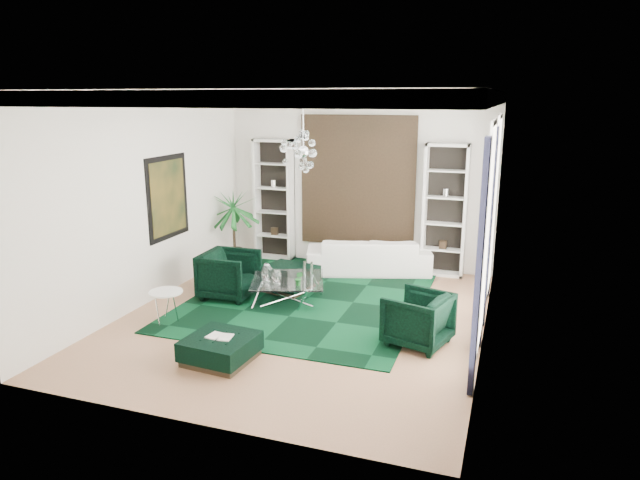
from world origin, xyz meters
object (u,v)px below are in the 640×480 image
at_px(sofa, 369,255).
at_px(coffee_table, 288,291).
at_px(ottoman_side, 287,279).
at_px(armchair_right, 418,319).
at_px(side_table, 167,307).
at_px(armchair_left, 229,275).
at_px(ottoman_front, 221,349).
at_px(palm, 234,218).

xyz_separation_m(sofa, coffee_table, (-0.96, -2.30, -0.16)).
bearing_deg(ottoman_side, sofa, 52.33).
bearing_deg(armchair_right, side_table, -67.32).
bearing_deg(side_table, sofa, 56.94).
bearing_deg(armchair_left, ottoman_side, -48.87).
bearing_deg(coffee_table, ottoman_side, 113.22).
distance_m(armchair_left, armchair_right, 3.87).
relative_size(ottoman_front, palm, 0.43).
bearing_deg(side_table, armchair_right, 6.77).
relative_size(sofa, side_table, 4.69).
distance_m(armchair_right, coffee_table, 2.81).
height_order(side_table, palm, palm).
bearing_deg(ottoman_front, palm, 114.83).
xyz_separation_m(armchair_left, armchair_right, (3.74, -0.98, -0.04)).
xyz_separation_m(armchair_right, coffee_table, (-2.59, 1.08, -0.19)).
height_order(coffee_table, side_table, side_table).
distance_m(ottoman_front, palm, 5.09).
xyz_separation_m(sofa, armchair_left, (-2.11, -2.41, 0.06)).
distance_m(armchair_right, ottoman_side, 3.39).
bearing_deg(coffee_table, palm, 136.99).
bearing_deg(palm, coffee_table, -43.01).
distance_m(side_table, palm, 3.67).
height_order(sofa, armchair_left, armchair_left).
bearing_deg(ottoman_front, armchair_right, 29.95).
relative_size(armchair_left, palm, 0.46).
bearing_deg(ottoman_side, armchair_right, -31.49).
bearing_deg(armchair_left, palm, 23.38).
bearing_deg(sofa, armchair_left, 31.72).
xyz_separation_m(sofa, side_table, (-2.52, -3.88, -0.11)).
xyz_separation_m(ottoman_side, side_table, (-1.27, -2.26, 0.05)).
xyz_separation_m(sofa, ottoman_side, (-1.25, -1.62, -0.17)).
bearing_deg(coffee_table, sofa, 67.44).
height_order(armchair_right, coffee_table, armchair_right).
bearing_deg(ottoman_side, ottoman_front, -84.98).
distance_m(coffee_table, ottoman_front, 2.58).
distance_m(coffee_table, palm, 3.01).
height_order(armchair_left, side_table, armchair_left).
bearing_deg(palm, sofa, 6.18).
height_order(armchair_left, armchair_right, armchair_left).
height_order(sofa, ottoman_side, sofa).
height_order(sofa, armchair_right, armchair_right).
xyz_separation_m(armchair_left, ottoman_side, (0.86, 0.79, -0.23)).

